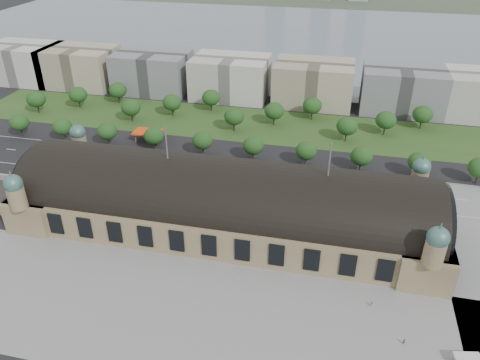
% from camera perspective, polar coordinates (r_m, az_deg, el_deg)
% --- Properties ---
extents(ground, '(900.00, 900.00, 0.00)m').
position_cam_1_polar(ground, '(172.11, -1.87, -5.62)').
color(ground, black).
rests_on(ground, ground).
extents(station, '(150.00, 48.40, 44.30)m').
position_cam_1_polar(station, '(166.29, -1.92, -2.75)').
color(station, '#988A5E').
rests_on(station, ground).
extents(plaza_south, '(190.00, 48.00, 0.12)m').
position_cam_1_polar(plaza_south, '(138.13, -2.35, -16.66)').
color(plaza_south, gray).
rests_on(plaza_south, ground).
extents(road_slab, '(260.00, 26.00, 0.10)m').
position_cam_1_polar(road_slab, '(207.71, -4.64, 1.12)').
color(road_slab, black).
rests_on(road_slab, ground).
extents(grass_belt, '(300.00, 45.00, 0.10)m').
position_cam_1_polar(grass_belt, '(254.24, 0.03, 6.90)').
color(grass_belt, '#2F5120').
rests_on(grass_belt, ground).
extents(petrol_station, '(14.00, 13.00, 5.05)m').
position_cam_1_polar(petrol_station, '(240.14, -10.59, 5.68)').
color(petrol_station, '#ED470D').
rests_on(petrol_station, ground).
extents(lake, '(700.00, 320.00, 0.08)m').
position_cam_1_polar(lake, '(445.80, 8.03, 16.92)').
color(lake, slate).
rests_on(lake, ground).
extents(far_shore, '(700.00, 120.00, 0.14)m').
position_cam_1_polar(far_shore, '(641.75, 9.91, 20.83)').
color(far_shore, '#44513D').
rests_on(far_shore, ground).
extents(office_0, '(45.00, 32.00, 24.00)m').
position_cam_1_polar(office_0, '(349.26, -24.72, 12.85)').
color(office_0, silver).
rests_on(office_0, ground).
extents(office_1, '(45.00, 32.00, 24.00)m').
position_cam_1_polar(office_1, '(327.28, -18.91, 12.94)').
color(office_1, '#B5A88E').
rests_on(office_1, ground).
extents(office_2, '(45.00, 32.00, 24.00)m').
position_cam_1_polar(office_2, '(305.00, -10.57, 12.84)').
color(office_2, gray).
rests_on(office_2, ground).
extents(office_3, '(45.00, 32.00, 24.00)m').
position_cam_1_polar(office_3, '(289.71, -1.17, 12.41)').
color(office_3, silver).
rests_on(office_3, ground).
extents(office_4, '(45.00, 32.00, 24.00)m').
position_cam_1_polar(office_4, '(282.57, 8.94, 11.59)').
color(office_4, '#B5A88E').
rests_on(office_4, ground).
extents(office_5, '(45.00, 32.00, 24.00)m').
position_cam_1_polar(office_5, '(284.17, 19.17, 10.39)').
color(office_5, gray).
rests_on(office_5, ground).
extents(tree_row_0, '(9.60, 9.60, 11.52)m').
position_cam_1_polar(tree_row_0, '(261.32, -25.32, 6.34)').
color(tree_row_0, '#2D2116').
rests_on(tree_row_0, ground).
extents(tree_row_1, '(9.60, 9.60, 11.52)m').
position_cam_1_polar(tree_row_1, '(247.75, -20.85, 6.08)').
color(tree_row_1, '#2D2116').
rests_on(tree_row_1, ground).
extents(tree_row_2, '(9.60, 9.60, 11.52)m').
position_cam_1_polar(tree_row_2, '(235.85, -15.89, 5.74)').
color(tree_row_2, '#2D2116').
rests_on(tree_row_2, ground).
extents(tree_row_3, '(9.60, 9.60, 11.52)m').
position_cam_1_polar(tree_row_3, '(225.88, -10.46, 5.32)').
color(tree_row_3, '#2D2116').
rests_on(tree_row_3, ground).
extents(tree_row_4, '(9.60, 9.60, 11.52)m').
position_cam_1_polar(tree_row_4, '(218.11, -4.59, 4.81)').
color(tree_row_4, '#2D2116').
rests_on(tree_row_4, ground).
extents(tree_row_5, '(9.60, 9.60, 11.52)m').
position_cam_1_polar(tree_row_5, '(212.77, 1.62, 4.22)').
color(tree_row_5, '#2D2116').
rests_on(tree_row_5, ground).
extents(tree_row_6, '(9.60, 9.60, 11.52)m').
position_cam_1_polar(tree_row_6, '(210.06, 8.07, 3.55)').
color(tree_row_6, '#2D2116').
rests_on(tree_row_6, ground).
extents(tree_row_7, '(9.60, 9.60, 11.52)m').
position_cam_1_polar(tree_row_7, '(210.07, 14.59, 2.82)').
color(tree_row_7, '#2D2116').
rests_on(tree_row_7, ground).
extents(tree_row_8, '(9.60, 9.60, 11.52)m').
position_cam_1_polar(tree_row_8, '(212.81, 21.02, 2.08)').
color(tree_row_8, '#2D2116').
rests_on(tree_row_8, ground).
extents(tree_row_9, '(9.60, 9.60, 11.52)m').
position_cam_1_polar(tree_row_9, '(218.16, 27.20, 1.33)').
color(tree_row_9, '#2D2116').
rests_on(tree_row_9, ground).
extents(tree_belt_0, '(10.40, 10.40, 12.48)m').
position_cam_1_polar(tree_belt_0, '(289.06, -23.60, 9.01)').
color(tree_belt_0, '#2D2116').
rests_on(tree_belt_0, ground).
extents(tree_belt_1, '(10.40, 10.40, 12.48)m').
position_cam_1_polar(tree_belt_1, '(288.07, -19.15, 9.81)').
color(tree_belt_1, '#2D2116').
rests_on(tree_belt_1, ground).
extents(tree_belt_2, '(10.40, 10.40, 12.48)m').
position_cam_1_polar(tree_belt_2, '(288.82, -14.68, 10.55)').
color(tree_belt_2, '#2D2116').
rests_on(tree_belt_2, ground).
extents(tree_belt_3, '(10.40, 10.40, 12.48)m').
position_cam_1_polar(tree_belt_3, '(260.56, -13.16, 8.60)').
color(tree_belt_3, '#2D2116').
rests_on(tree_belt_3, ground).
extents(tree_belt_4, '(10.40, 10.40, 12.48)m').
position_cam_1_polar(tree_belt_4, '(263.60, -8.29, 9.34)').
color(tree_belt_4, '#2D2116').
rests_on(tree_belt_4, ground).
extents(tree_belt_5, '(10.40, 10.40, 12.48)m').
position_cam_1_polar(tree_belt_5, '(268.49, -3.54, 10.00)').
color(tree_belt_5, '#2D2116').
rests_on(tree_belt_5, ground).
extents(tree_belt_6, '(10.40, 10.40, 12.48)m').
position_cam_1_polar(tree_belt_6, '(242.34, -0.73, 7.76)').
color(tree_belt_6, '#2D2116').
rests_on(tree_belt_6, ground).
extents(tree_belt_7, '(10.40, 10.40, 12.48)m').
position_cam_1_polar(tree_belt_7, '(249.97, 4.20, 8.40)').
color(tree_belt_7, '#2D2116').
rests_on(tree_belt_7, ground).
extents(tree_belt_8, '(10.40, 10.40, 12.48)m').
position_cam_1_polar(tree_belt_8, '(259.33, 8.82, 8.94)').
color(tree_belt_8, '#2D2116').
rests_on(tree_belt_8, ground).
extents(tree_belt_9, '(10.40, 10.40, 12.48)m').
position_cam_1_polar(tree_belt_9, '(236.77, 12.91, 6.41)').
color(tree_belt_9, '#2D2116').
rests_on(tree_belt_9, ground).
extents(tree_belt_10, '(10.40, 10.40, 12.48)m').
position_cam_1_polar(tree_belt_10, '(248.97, 17.36, 6.97)').
color(tree_belt_10, '#2D2116').
rests_on(tree_belt_10, ground).
extents(tree_belt_11, '(10.40, 10.40, 12.48)m').
position_cam_1_polar(tree_belt_11, '(262.52, 21.38, 7.45)').
color(tree_belt_11, '#2D2116').
rests_on(tree_belt_11, ground).
extents(traffic_car_0, '(4.79, 2.13, 1.60)m').
position_cam_1_polar(traffic_car_0, '(232.59, -23.14, 2.19)').
color(traffic_car_0, silver).
rests_on(traffic_car_0, ground).
extents(traffic_car_1, '(5.16, 2.29, 1.65)m').
position_cam_1_polar(traffic_car_1, '(249.78, -22.10, 4.34)').
color(traffic_car_1, gray).
rests_on(traffic_car_1, ground).
extents(traffic_car_2, '(5.98, 3.21, 1.59)m').
position_cam_1_polar(traffic_car_2, '(218.07, -12.49, 2.19)').
color(traffic_car_2, black).
rests_on(traffic_car_2, ground).
extents(traffic_car_4, '(3.81, 1.74, 1.27)m').
position_cam_1_polar(traffic_car_4, '(201.46, 2.76, 0.40)').
color(traffic_car_4, '#16193F').
rests_on(traffic_car_4, ground).
extents(traffic_car_5, '(4.76, 2.18, 1.51)m').
position_cam_1_polar(traffic_car_5, '(202.11, 10.64, 0.02)').
color(traffic_car_5, slate).
rests_on(traffic_car_5, ground).
extents(traffic_car_6, '(5.35, 2.78, 1.44)m').
position_cam_1_polar(traffic_car_6, '(202.92, 24.05, -2.22)').
color(traffic_car_6, white).
rests_on(traffic_car_6, ground).
extents(parked_car_0, '(4.06, 3.28, 1.30)m').
position_cam_1_polar(parked_car_0, '(214.77, -17.77, 0.89)').
color(parked_car_0, black).
rests_on(parked_car_0, ground).
extents(parked_car_1, '(6.39, 5.81, 1.65)m').
position_cam_1_polar(parked_car_1, '(203.06, -13.50, -0.16)').
color(parked_car_1, maroon).
rests_on(parked_car_1, ground).
extents(parked_car_2, '(5.00, 4.00, 1.36)m').
position_cam_1_polar(parked_car_2, '(204.84, -14.52, -0.07)').
color(parked_car_2, '#192247').
rests_on(parked_car_2, ground).
extents(parked_car_3, '(4.15, 3.03, 1.31)m').
position_cam_1_polar(parked_car_3, '(204.73, -12.08, 0.24)').
color(parked_car_3, '#5B5E63').
rests_on(parked_car_3, ground).
extents(parked_car_4, '(4.36, 3.72, 1.41)m').
position_cam_1_polar(parked_car_4, '(208.66, -14.51, 0.54)').
color(parked_car_4, silver).
rests_on(parked_car_4, ground).
extents(parked_car_5, '(5.85, 5.28, 1.51)m').
position_cam_1_polar(parked_car_5, '(204.36, -11.87, 0.24)').
color(parked_car_5, gray).
rests_on(parked_car_5, ground).
extents(parked_car_6, '(5.06, 3.95, 1.37)m').
position_cam_1_polar(parked_car_6, '(192.88, -5.52, -1.17)').
color(parked_car_6, black).
rests_on(parked_car_6, ground).
extents(bus_west, '(10.73, 3.36, 2.94)m').
position_cam_1_polar(bus_west, '(198.53, -2.73, 0.20)').
color(bus_west, '#CB4020').
rests_on(bus_west, ground).
extents(bus_mid, '(10.95, 3.43, 3.00)m').
position_cam_1_polar(bus_mid, '(197.79, -0.17, 0.12)').
color(bus_mid, beige).
rests_on(bus_mid, ground).
extents(bus_east, '(10.85, 2.60, 3.02)m').
position_cam_1_polar(bus_east, '(193.26, 3.70, -0.73)').
color(bus_east, silver).
rests_on(bus_east, ground).
extents(van_south, '(6.96, 3.81, 2.85)m').
position_cam_1_polar(van_south, '(139.73, 25.73, -19.12)').
color(van_south, silver).
rests_on(van_south, ground).
extents(pedestrian_0, '(0.92, 0.74, 1.65)m').
position_cam_1_polar(pedestrian_0, '(146.13, 15.76, -14.39)').
color(pedestrian_0, gray).
rests_on(pedestrian_0, ground).
extents(pedestrian_1, '(0.78, 0.71, 1.78)m').
position_cam_1_polar(pedestrian_1, '(138.74, 19.35, -18.11)').
color(pedestrian_1, gray).
rests_on(pedestrian_1, ground).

